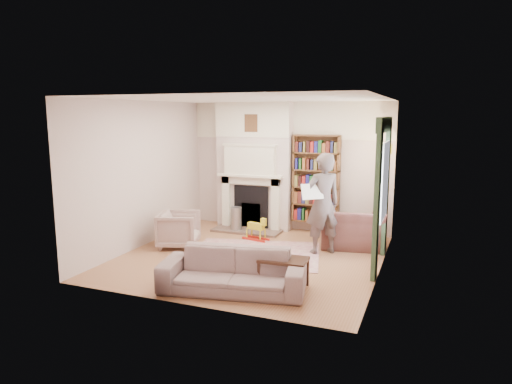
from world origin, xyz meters
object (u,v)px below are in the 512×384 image
at_px(armchair_reading, 352,227).
at_px(coffee_table, 284,273).
at_px(armchair_left, 179,230).
at_px(bookcase, 316,179).
at_px(paraffin_heater, 236,220).
at_px(man_reading, 323,204).
at_px(sofa, 233,271).
at_px(rocking_horse, 256,229).

distance_m(armchair_reading, coffee_table, 2.56).
distance_m(armchair_reading, armchair_left, 3.35).
height_order(bookcase, paraffin_heater, bookcase).
bearing_deg(man_reading, bookcase, -110.81).
distance_m(sofa, paraffin_heater, 3.38).
distance_m(armchair_left, coffee_table, 2.84).
bearing_deg(armchair_reading, man_reading, 43.45).
relative_size(armchair_reading, man_reading, 0.65).
xyz_separation_m(sofa, man_reading, (0.78, 2.28, 0.63)).
relative_size(bookcase, rocking_horse, 3.36).
height_order(coffee_table, paraffin_heater, paraffin_heater).
bearing_deg(coffee_table, sofa, -151.58).
xyz_separation_m(sofa, rocking_horse, (-0.67, 2.64, -0.06)).
bearing_deg(coffee_table, man_reading, 83.23).
relative_size(sofa, man_reading, 1.12).
relative_size(bookcase, armchair_reading, 1.54).
xyz_separation_m(armchair_left, sofa, (1.89, -1.67, -0.04)).
bearing_deg(bookcase, armchair_left, -137.12).
relative_size(armchair_reading, paraffin_heater, 2.19).
height_order(man_reading, paraffin_heater, man_reading).
relative_size(armchair_left, sofa, 0.36).
xyz_separation_m(coffee_table, paraffin_heater, (-1.96, 2.72, 0.05)).
height_order(armchair_left, coffee_table, armchair_left).
distance_m(coffee_table, rocking_horse, 2.60).
height_order(sofa, coffee_table, sofa).
distance_m(coffee_table, paraffin_heater, 3.35).
bearing_deg(armchair_left, paraffin_heater, -40.31).
height_order(bookcase, coffee_table, bookcase).
relative_size(armchair_reading, coffee_table, 1.72).
bearing_deg(armchair_reading, coffee_table, 67.13).
relative_size(armchair_reading, rocking_horse, 2.19).
distance_m(sofa, rocking_horse, 2.72).
distance_m(armchair_reading, man_reading, 0.92).
bearing_deg(coffee_table, paraffin_heater, 123.08).
relative_size(man_reading, paraffin_heater, 3.39).
distance_m(sofa, coffee_table, 0.76).
bearing_deg(rocking_horse, paraffin_heater, 157.32).
xyz_separation_m(armchair_reading, paraffin_heater, (-2.55, 0.23, -0.12)).
distance_m(armchair_left, sofa, 2.52).
height_order(armchair_reading, paraffin_heater, armchair_reading).
bearing_deg(rocking_horse, man_reading, -0.34).
bearing_deg(man_reading, paraffin_heater, -61.21).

